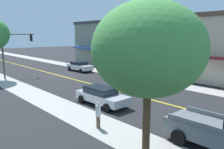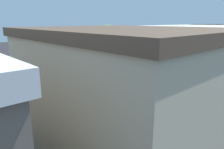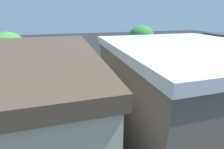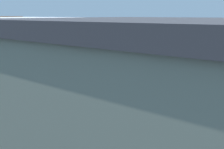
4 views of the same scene
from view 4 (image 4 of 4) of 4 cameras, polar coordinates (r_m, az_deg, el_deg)
ground_plane at (r=27.15m, az=12.63°, el=-4.60°), size 140.00×140.00×0.00m
sidewalk_left at (r=21.57m, az=4.61°, el=-8.97°), size 2.68×126.00×0.01m
sidewalk_right at (r=33.17m, az=17.78°, el=-1.70°), size 2.68×126.00×0.01m
road_centerline_stripe at (r=27.15m, az=12.63°, el=-4.60°), size 0.20×126.00×0.00m
corner_shop_building at (r=10.93m, az=7.67°, el=-9.05°), size 11.08×10.06×7.92m
brick_apartment_block at (r=18.64m, az=-22.19°, el=-0.71°), size 11.41×9.70×7.88m
street_tree_left_near at (r=45.00m, az=-8.31°, el=8.80°), size 4.98×4.98×7.01m
street_tree_right_corner at (r=32.39m, az=23.26°, el=7.58°), size 4.86×4.86×7.67m
fire_hydrant at (r=24.13m, az=-2.15°, el=-5.54°), size 0.44×0.24×0.79m
parking_meter at (r=30.14m, az=-15.25°, el=-1.17°), size 0.12×0.18×1.41m
traffic_light_mast at (r=29.74m, az=21.95°, el=4.13°), size 4.27×0.32×5.89m
street_lamp at (r=27.74m, az=-12.13°, el=4.33°), size 0.70×0.36×6.51m
maroon_sedan_left_curb at (r=27.50m, az=-5.22°, el=-2.46°), size 2.10×4.39×1.42m
white_sedan_left_curb at (r=22.88m, az=10.37°, el=-5.77°), size 2.11×4.53×1.48m
silver_sedan_right_curb at (r=38.13m, az=-4.20°, el=1.91°), size 2.14×4.72×1.43m
grey_pickup_truck at (r=45.60m, az=-13.28°, el=3.65°), size 2.37×6.01×1.87m
pedestrian_yellow_shirt at (r=27.47m, az=-11.30°, el=-2.46°), size 0.37×0.37×1.64m
pedestrian_white_shirt at (r=42.64m, az=-4.80°, el=3.21°), size 0.32×0.32×1.62m
pedestrian_blue_shirt at (r=29.61m, az=-17.16°, el=-1.72°), size 0.36×0.36×1.60m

